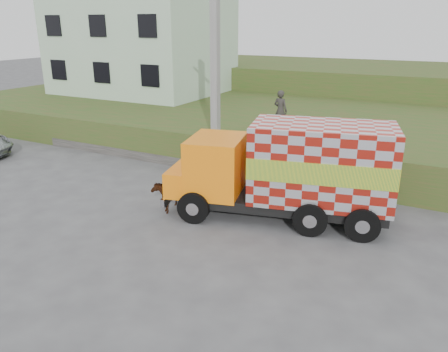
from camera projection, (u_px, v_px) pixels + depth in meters
The scene contains 9 objects.
ground at pixel (175, 211), 14.30m from camera, with size 120.00×120.00×0.00m, color #474749.
embankment at pixel (283, 128), 22.41m from camera, with size 40.00×12.00×1.50m, color #2C551C.
embankment_far at pixel (340, 85), 32.20m from camera, with size 40.00×12.00×3.00m, color #2C551C.
retaining_strip at pixel (191, 163), 18.62m from camera, with size 16.00×0.50×0.40m, color #595651.
building at pixel (143, 45), 28.49m from camera, with size 10.00×8.00×6.00m, color #ABC5A9.
utility_pole at pixel (215, 70), 17.23m from camera, with size 1.20×0.30×8.00m.
cargo_truck at pixel (290, 171), 13.32m from camera, with size 7.18×3.70×3.06m.
cow at pixel (169, 193), 14.38m from camera, with size 0.58×1.27×1.07m, color black.
pedestrian at pixel (280, 111), 18.38m from camera, with size 0.62×0.41×1.71m, color #2D2B28.
Camera 1 is at (7.48, -10.88, 5.83)m, focal length 35.00 mm.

